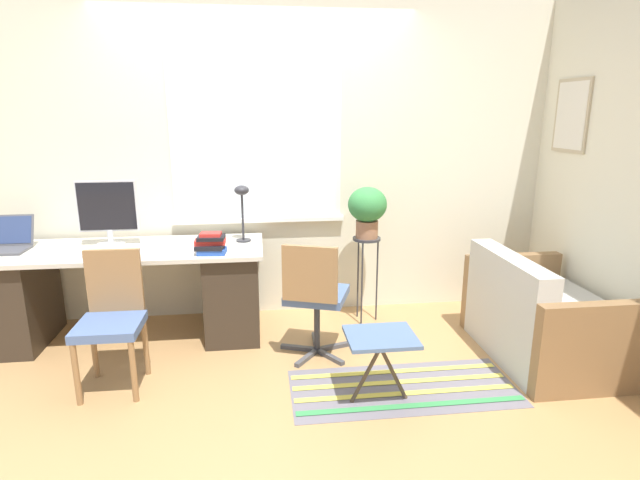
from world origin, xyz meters
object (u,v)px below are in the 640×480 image
(mouse, at_px, (133,252))
(plant_stand, at_px, (366,251))
(monitor, at_px, (108,212))
(keyboard, at_px, (95,255))
(desk_lamp, at_px, (242,200))
(book_stack, at_px, (211,244))
(laptop, at_px, (8,243))
(desk_chair_wooden, at_px, (111,317))
(folding_stool, at_px, (381,341))
(potted_plant, at_px, (367,208))
(office_chair_swivel, at_px, (315,295))
(couch_loveseat, at_px, (542,320))

(mouse, bearing_deg, plant_stand, 9.08)
(monitor, relative_size, keyboard, 1.37)
(desk_lamp, height_order, book_stack, desk_lamp)
(laptop, height_order, plant_stand, laptop)
(laptop, distance_m, desk_lamp, 1.74)
(desk_chair_wooden, xyz_separation_m, folding_stool, (1.63, -0.40, -0.07))
(plant_stand, bearing_deg, book_stack, -165.12)
(desk_lamp, bearing_deg, folding_stool, -55.77)
(laptop, relative_size, plant_stand, 0.45)
(desk_chair_wooden, distance_m, potted_plant, 2.03)
(mouse, relative_size, potted_plant, 0.14)
(mouse, xyz_separation_m, plant_stand, (1.76, 0.28, -0.13))
(desk_lamp, height_order, desk_chair_wooden, desk_lamp)
(keyboard, height_order, desk_lamp, desk_lamp)
(monitor, distance_m, office_chair_swivel, 1.69)
(office_chair_swivel, bearing_deg, monitor, -1.63)
(monitor, relative_size, couch_loveseat, 0.43)
(book_stack, distance_m, folding_stool, 1.42)
(plant_stand, bearing_deg, folding_stool, -97.94)
(desk_chair_wooden, distance_m, folding_stool, 1.68)
(mouse, bearing_deg, office_chair_swivel, -13.40)
(potted_plant, bearing_deg, couch_loveseat, -34.65)
(book_stack, bearing_deg, mouse, 175.81)
(laptop, distance_m, book_stack, 1.52)
(desk_chair_wooden, bearing_deg, potted_plant, 24.51)
(mouse, bearing_deg, monitor, 128.65)
(laptop, distance_m, couch_loveseat, 3.92)
(keyboard, bearing_deg, couch_loveseat, -8.77)
(desk_chair_wooden, distance_m, couch_loveseat, 2.92)
(mouse, bearing_deg, keyboard, -178.80)
(desk_lamp, height_order, office_chair_swivel, desk_lamp)
(monitor, distance_m, desk_lamp, 1.00)
(mouse, bearing_deg, desk_chair_wooden, -94.20)
(desk_lamp, relative_size, plant_stand, 0.61)
(monitor, bearing_deg, desk_chair_wooden, -76.67)
(keyboard, height_order, office_chair_swivel, office_chair_swivel)
(office_chair_swivel, xyz_separation_m, couch_loveseat, (1.61, -0.19, -0.19))
(keyboard, bearing_deg, office_chair_swivel, -11.01)
(book_stack, bearing_deg, desk_chair_wooden, -140.95)
(keyboard, xyz_separation_m, desk_chair_wooden, (0.22, -0.51, -0.27))
(mouse, bearing_deg, folding_stool, -29.98)
(office_chair_swivel, distance_m, folding_stool, 0.70)
(monitor, height_order, desk_lamp, monitor)
(desk_lamp, xyz_separation_m, couch_loveseat, (2.10, -0.78, -0.78))
(keyboard, height_order, plant_stand, keyboard)
(folding_stool, bearing_deg, keyboard, 153.72)
(monitor, distance_m, keyboard, 0.39)
(desk_chair_wooden, bearing_deg, couch_loveseat, 1.13)
(couch_loveseat, relative_size, potted_plant, 2.79)
(laptop, xyz_separation_m, plant_stand, (2.71, 0.04, -0.17))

